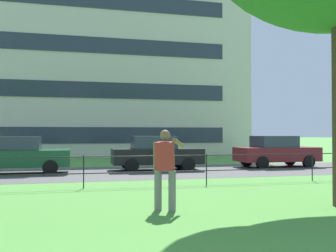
% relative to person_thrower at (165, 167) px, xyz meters
% --- Properties ---
extents(street_strip, '(80.00, 6.07, 0.01)m').
position_rel_person_thrower_xyz_m(street_strip, '(-1.55, 8.59, -0.93)').
color(street_strip, '#565454').
rests_on(street_strip, ground).
extents(park_fence, '(31.36, 0.04, 1.00)m').
position_rel_person_thrower_xyz_m(park_fence, '(-1.55, 3.95, -0.27)').
color(park_fence, black).
rests_on(park_fence, ground).
extents(person_thrower, '(0.78, 0.64, 1.73)m').
position_rel_person_thrower_xyz_m(person_thrower, '(0.00, 0.00, 0.00)').
color(person_thrower, slate).
rests_on(person_thrower, ground).
extents(car_dark_green_far_left, '(4.02, 1.85, 1.54)m').
position_rel_person_thrower_xyz_m(car_dark_green_far_left, '(-3.93, 9.04, -0.16)').
color(car_dark_green_far_left, '#194C2D').
rests_on(car_dark_green_far_left, ground).
extents(car_black_center, '(4.05, 1.90, 1.54)m').
position_rel_person_thrower_xyz_m(car_black_center, '(1.87, 9.19, -0.16)').
color(car_black_center, black).
rests_on(car_black_center, ground).
extents(car_maroon_left, '(4.03, 1.87, 1.54)m').
position_rel_person_thrower_xyz_m(car_maroon_left, '(7.97, 9.39, -0.16)').
color(car_maroon_left, maroon).
rests_on(car_maroon_left, ground).
extents(apartment_building_background, '(29.68, 15.25, 12.74)m').
position_rel_person_thrower_xyz_m(apartment_building_background, '(-3.23, 26.70, 5.44)').
color(apartment_building_background, beige).
rests_on(apartment_building_background, ground).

